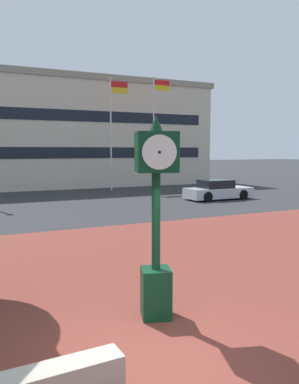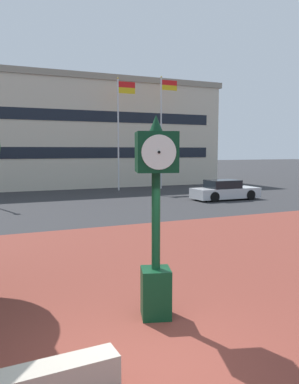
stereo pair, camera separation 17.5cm
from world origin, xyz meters
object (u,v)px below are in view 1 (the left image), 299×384
car_street_near (218,191)px  flagpole_primary (113,126)px  flagpole_secondary (155,125)px  street_clock (156,209)px  civic_building (58,134)px

car_street_near → flagpole_primary: flagpole_primary is taller
car_street_near → flagpole_secondary: (-0.57, 8.15, 4.67)m
car_street_near → flagpole_secondary: bearing=-175.8°
street_clock → civic_building: bearing=98.8°
car_street_near → flagpole_primary: (-4.27, 8.15, 4.53)m
flagpole_primary → flagpole_secondary: bearing=-0.0°
flagpole_secondary → civic_building: civic_building is taller
car_street_near → civic_building: 17.67m
street_clock → flagpole_secondary: bearing=81.4°
car_street_near → flagpole_primary: bearing=-152.2°
car_street_near → flagpole_primary: 10.25m
street_clock → car_street_near: size_ratio=0.87×
car_street_near → flagpole_secondary: flagpole_secondary is taller
flagpole_primary → street_clock: bearing=-107.7°
flagpole_primary → flagpole_secondary: flagpole_secondary is taller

